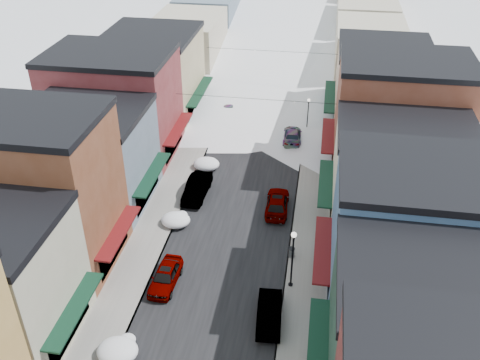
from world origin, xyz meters
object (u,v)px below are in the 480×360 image
(streetlamp_near, at_px, (293,253))
(car_silver_sedan, at_px, (165,276))
(car_green_sedan, at_px, (269,312))
(car_dark_hatch, at_px, (197,188))
(trash_can, at_px, (292,252))

(streetlamp_near, bearing_deg, car_silver_sedan, -172.59)
(car_silver_sedan, height_order, car_green_sedan, car_green_sedan)
(car_silver_sedan, relative_size, car_dark_hatch, 0.85)
(car_silver_sedan, height_order, trash_can, car_silver_sedan)
(car_silver_sedan, xyz_separation_m, streetlamp_near, (9.22, 1.20, 2.50))
(car_green_sedan, bearing_deg, car_silver_sedan, -20.57)
(car_silver_sedan, relative_size, car_green_sedan, 0.93)
(car_dark_hatch, xyz_separation_m, car_green_sedan, (8.41, -14.37, -0.07))
(car_silver_sedan, distance_m, car_green_sedan, 8.37)
(car_silver_sedan, distance_m, car_dark_hatch, 12.02)
(car_green_sedan, distance_m, streetlamp_near, 4.50)
(car_green_sedan, xyz_separation_m, trash_can, (1.00, 6.78, -0.18))
(car_dark_hatch, distance_m, car_green_sedan, 16.65)
(car_silver_sedan, bearing_deg, trash_can, 28.26)
(car_silver_sedan, relative_size, trash_can, 5.03)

